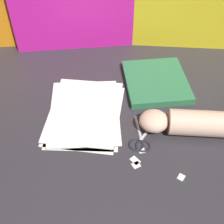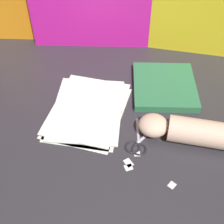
% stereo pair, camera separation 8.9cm
% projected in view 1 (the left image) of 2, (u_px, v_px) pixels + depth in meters
% --- Properties ---
extents(ground_plane, '(6.00, 6.00, 0.00)m').
position_uv_depth(ground_plane, '(113.00, 124.00, 0.94)').
color(ground_plane, '#2D2B30').
extents(paper_stack, '(0.24, 0.31, 0.01)m').
position_uv_depth(paper_stack, '(85.00, 113.00, 0.97)').
color(paper_stack, white).
rests_on(paper_stack, ground_plane).
extents(book_closed, '(0.24, 0.26, 0.02)m').
position_uv_depth(book_closed, '(156.00, 82.00, 1.07)').
color(book_closed, '#2D7247').
rests_on(book_closed, ground_plane).
extents(scissors, '(0.10, 0.14, 0.01)m').
position_uv_depth(scissors, '(141.00, 139.00, 0.90)').
color(scissors, silver).
rests_on(scissors, ground_plane).
extents(hand_forearm, '(0.31, 0.09, 0.08)m').
position_uv_depth(hand_forearm, '(195.00, 123.00, 0.89)').
color(hand_forearm, beige).
rests_on(hand_forearm, ground_plane).
extents(paper_scrap_near, '(0.03, 0.03, 0.00)m').
position_uv_depth(paper_scrap_near, '(135.00, 160.00, 0.85)').
color(paper_scrap_near, white).
rests_on(paper_scrap_near, ground_plane).
extents(paper_scrap_mid, '(0.02, 0.02, 0.00)m').
position_uv_depth(paper_scrap_mid, '(142.00, 151.00, 0.87)').
color(paper_scrap_mid, white).
rests_on(paper_scrap_mid, ground_plane).
extents(paper_scrap_far, '(0.02, 0.03, 0.00)m').
position_uv_depth(paper_scrap_far, '(181.00, 177.00, 0.81)').
color(paper_scrap_far, white).
rests_on(paper_scrap_far, ground_plane).
extents(paper_scrap_side, '(0.03, 0.03, 0.00)m').
position_uv_depth(paper_scrap_side, '(136.00, 165.00, 0.84)').
color(paper_scrap_side, white).
rests_on(paper_scrap_side, ground_plane).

